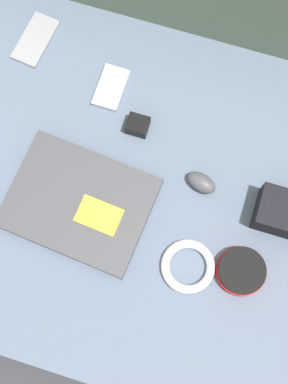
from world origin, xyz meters
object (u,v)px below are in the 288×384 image
Objects in this scene: computer_mouse at (201,183)px; phone_small at (36,40)px; laptop at (80,203)px; phone_black at (111,88)px; charger_brick at (138,125)px; speaker_puck at (241,271)px; camera_pouch at (286,214)px.

phone_small is (-0.46, 0.22, -0.01)m from computer_mouse.
phone_black is at bearing 99.50° from laptop.
phone_black is 2.18× the size of charger_brick.
phone_small is at bearing 128.85° from laptop.
speaker_puck is (0.36, -0.04, 0.00)m from laptop.
phone_small is at bearing 159.67° from camera_pouch.
laptop is 0.40m from phone_small.
speaker_puck is 0.49m from phone_black.
charger_brick is (0.29, -0.14, 0.01)m from phone_small.
camera_pouch reaches higher than speaker_puck.
laptop is 2.54× the size of camera_pouch.
laptop is at bearing -136.91° from computer_mouse.
charger_brick is at bearing -17.97° from phone_small.
laptop is at bearing -166.51° from camera_pouch.
charger_brick reaches higher than laptop.
phone_small is 0.32m from charger_brick.
phone_black is 0.21m from phone_small.
phone_black is at bearing 139.86° from charger_brick.
laptop is 2.29× the size of phone_small.
computer_mouse is at bearing -18.45° from phone_small.
speaker_puck is (0.13, -0.16, -0.00)m from computer_mouse.
computer_mouse is (0.23, 0.12, 0.00)m from laptop.
phone_small is 1.11× the size of camera_pouch.
computer_mouse is 0.55× the size of phone_small.
speaker_puck reaches higher than phone_small.
phone_black is 0.47m from camera_pouch.
speaker_puck is 0.15m from camera_pouch.
speaker_puck is 0.98× the size of phone_black.
laptop is at bearing -108.01° from charger_brick.
computer_mouse is 0.20m from speaker_puck.
computer_mouse is 0.74× the size of speaker_puck.
phone_black is 0.84× the size of camera_pouch.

